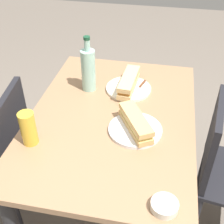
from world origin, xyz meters
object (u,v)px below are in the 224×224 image
Objects in this scene: plate_far at (135,130)px; knife_far at (146,124)px; baguette_sandwich_far at (136,122)px; knife_near at (139,87)px; plate_near at (129,89)px; beer_glass at (28,128)px; chair_near at (0,153)px; water_bottle at (88,69)px; dining_table at (112,134)px; baguette_sandwich_near at (129,82)px; olive_bowl at (164,206)px.

plate_far is 0.06m from knife_far.
plate_far is 0.98× the size of baguette_sandwich_far.
plate_near is at bearing -82.66° from knife_near.
chair_near is at bearing -116.28° from beer_glass.
knife_near is at bearing -167.64° from knife_far.
beer_glass is (0.49, -0.41, 0.06)m from knife_near.
plate_near is at bearing 144.43° from beer_glass.
plate_far is at bearing 44.26° from water_bottle.
baguette_sandwich_near reaches higher than dining_table.
knife_near is at bearing -176.06° from plate_far.
knife_far is (-0.04, 0.04, 0.01)m from plate_far.
dining_table is 4.60× the size of plate_near.
water_bottle is at bearing 127.05° from chair_near.
water_bottle reaches higher than chair_near.
chair_near is 0.65m from water_bottle.
knife_near reaches higher than plate_far.
chair_near reaches higher than knife_far.
baguette_sandwich_far is (0.33, 0.02, 0.03)m from knife_near.
water_bottle reaches higher than knife_near.
chair_near is 3.49× the size of baguette_sandwich_far.
baguette_sandwich_near is 0.34m from plate_far.
knife_near is 0.34m from plate_far.
knife_far is (-0.04, 0.04, -0.03)m from baguette_sandwich_far.
dining_table is 1.29× the size of chair_near.
water_bottle is (-0.26, -0.33, 0.10)m from knife_far.
plate_far is at bearing 13.79° from baguette_sandwich_near.
olive_bowl is (0.38, 0.15, 0.01)m from plate_far.
olive_bowl is (0.22, 0.58, -0.06)m from beer_glass.
olive_bowl is (0.36, 0.86, 0.28)m from chair_near.
chair_near is at bearing -62.72° from knife_near.
baguette_sandwich_near is 0.07m from knife_near.
plate_near is 0.04m from baguette_sandwich_near.
chair_near is at bearing -61.16° from plate_near.
olive_bowl is at bearing 14.61° from knife_far.
baguette_sandwich_near is 0.75m from olive_bowl.
olive_bowl is (0.42, 0.11, -0.00)m from knife_far.
chair_near is 0.80m from knife_far.
knife_far is 0.43m from water_bottle.
knife_near is at bearing 97.90° from water_bottle.
knife_far reaches higher than plate_far.
olive_bowl reaches higher than knife_near.
dining_table is at bearing -126.42° from baguette_sandwich_far.
knife_near is (-0.01, 0.06, -0.03)m from baguette_sandwich_near.
baguette_sandwich_near is (-0.35, 0.63, 0.31)m from chair_near.
baguette_sandwich_far reaches higher than knife_near.
chair_near is at bearing -88.41° from baguette_sandwich_far.
dining_table is at bearing -108.02° from knife_far.
knife_far is at bearing 12.36° from knife_near.
water_bottle is at bearing -146.99° from olive_bowl.
water_bottle is at bearing -135.74° from plate_far.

